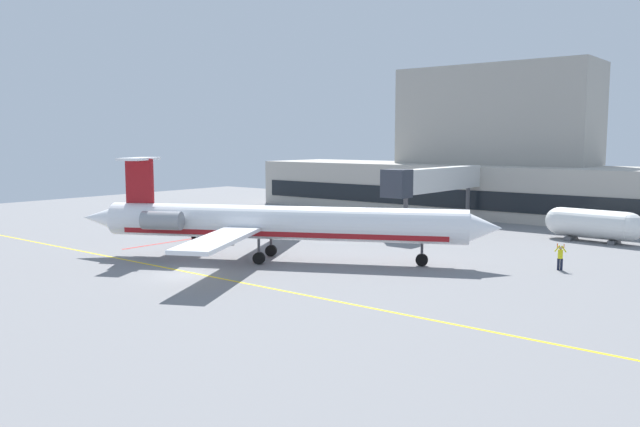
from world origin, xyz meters
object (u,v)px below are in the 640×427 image
regional_jet (275,223)px  pushback_tractor (205,226)px  fuel_tank (593,224)px  marshaller (560,257)px  baggage_tug (192,219)px

regional_jet → pushback_tractor: (-13.47, 4.86, -1.92)m
fuel_tank → marshaller: bearing=-82.4°
baggage_tug → marshaller: bearing=2.3°
pushback_tractor → marshaller: bearing=9.0°
pushback_tractor → fuel_tank: (29.67, 19.83, 0.65)m
baggage_tug → pushback_tractor: bearing=-29.8°
baggage_tug → fuel_tank: bearing=24.6°
fuel_tank → marshaller: 14.98m
pushback_tractor → fuel_tank: fuel_tank is taller
marshaller → regional_jet: bearing=-151.6°
pushback_tractor → marshaller: (31.66, 4.99, -0.00)m
marshaller → baggage_tug: bearing=-177.7°
regional_jet → fuel_tank: 29.55m
fuel_tank → marshaller: size_ratio=4.60×
regional_jet → baggage_tug: bearing=156.9°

